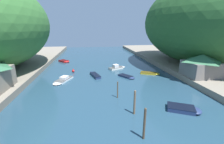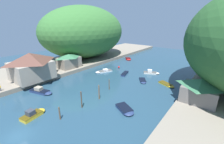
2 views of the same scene
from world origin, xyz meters
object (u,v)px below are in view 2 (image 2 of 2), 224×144
Objects in this scene: boathouse_shed at (69,61)px; boat_yellow_tender at (167,85)px; channel_buoy_near at (119,67)px; waterfront_building at (31,66)px; boat_mid_channel at (41,91)px; boat_navy_launch at (151,72)px; boat_white_cruiser at (34,114)px; person_by_boathouse at (25,80)px; boat_far_upstream at (125,73)px; boat_far_right_bank at (143,81)px; boat_near_quay at (128,59)px; person_on_quay at (0,87)px; right_bank_cottage at (200,90)px; boat_red_skiff at (126,110)px; boat_small_dinghy at (104,71)px.

boat_yellow_tender is at bearing 14.88° from boathouse_shed.
waterfront_building is at bearing -113.32° from channel_buoy_near.
boathouse_shed is at bearing -165.16° from boat_mid_channel.
boat_mid_channel reaches higher than boat_navy_launch.
boat_mid_channel is 1.38× the size of boat_white_cruiser.
person_by_boathouse reaches higher than boat_navy_launch.
person_by_boathouse reaches higher than boat_far_upstream.
boat_mid_channel is at bearing -125.51° from boat_far_upstream.
person_by_boathouse is (-15.24, -25.87, 1.90)m from boat_far_upstream.
boat_far_right_bank is at bearing -50.28° from boat_yellow_tender.
boat_white_cruiser is 35.36m from channel_buoy_near.
boat_near_quay is at bearing 73.37° from boathouse_shed.
channel_buoy_near is 37.03m from person_on_quay.
person_by_boathouse is at bearing -107.89° from channel_buoy_near.
boat_red_skiff is at bearing -134.26° from right_bank_cottage.
boat_far_upstream is 5.60× the size of channel_buoy_near.
waterfront_building is 30.22m from boat_red_skiff.
boat_navy_launch is at bearing -19.77° from person_on_quay.
right_bank_cottage is 31.30m from channel_buoy_near.
waterfront_building reaches higher than boat_navy_launch.
boathouse_shed is at bearing 54.79° from boat_small_dinghy.
person_on_quay is at bearing -104.92° from channel_buoy_near.
boat_far_upstream reaches higher than boat_near_quay.
boat_red_skiff is 0.98× the size of boat_yellow_tender.
boat_red_skiff is at bearing -51.83° from channel_buoy_near.
right_bank_cottage is 33.52m from boat_white_cruiser.
boat_near_quay is (-17.76, 20.16, 0.08)m from boat_far_right_bank.
boat_mid_channel is at bearing 109.67° from boat_small_dinghy.
boat_navy_launch is 20.62m from boat_near_quay.
boat_yellow_tender is 39.04m from person_by_boathouse.
person_on_quay is (-22.99, -29.24, 2.00)m from boat_far_right_bank.
boathouse_shed is 41.31m from right_bank_cottage.
person_on_quay reaches higher than boat_small_dinghy.
boathouse_shed reaches higher than boat_red_skiff.
boat_red_skiff is (29.55, 4.09, -4.84)m from waterfront_building.
boat_red_skiff reaches higher than boat_far_upstream.
boat_small_dinghy reaches higher than boat_red_skiff.
boat_far_upstream is at bearing 27.64° from boathouse_shed.
boat_navy_launch is at bearing -140.77° from boat_red_skiff.
boat_near_quay is 49.71m from person_on_quay.
boat_navy_launch is 1.18× the size of boat_near_quay.
right_bank_cottage is (40.48, 15.30, -1.38)m from waterfront_building.
boat_mid_channel is at bearing -14.48° from waterfront_building.
boat_far_upstream is at bearing 79.22° from boat_white_cruiser.
boat_far_right_bank is (0.93, -8.25, -0.21)m from boat_navy_launch.
boat_small_dinghy is 3.79× the size of person_on_quay.
right_bank_cottage reaches higher than boat_mid_channel.
waterfront_building is at bearing -55.31° from boat_red_skiff.
boat_far_upstream is at bearing -37.50° from person_by_boathouse.
boat_red_skiff is 1.09× the size of boat_near_quay.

